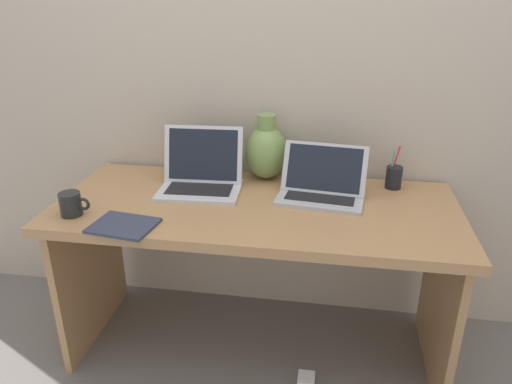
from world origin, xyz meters
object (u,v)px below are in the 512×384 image
Objects in this scene: pen_cup at (394,177)px; coffee_mug at (71,204)px; laptop_right at (322,184)px; notebook_stack at (123,226)px; laptop_left at (201,173)px; green_vase at (266,151)px; power_brick at (306,379)px.

coffee_mug is at bearing -159.12° from pen_cup.
laptop_right is at bearing -154.25° from pen_cup.
laptop_right is 1.65× the size of notebook_stack.
notebook_stack is (-0.19, -0.40, -0.06)m from laptop_left.
laptop_right is 3.10× the size of coffee_mug.
notebook_stack is 1.12m from pen_cup.
notebook_stack is at bearing -151.96° from pen_cup.
laptop_right reaches higher than pen_cup.
laptop_right is at bearing 19.23° from coffee_mug.
green_vase is at bearing 145.74° from laptop_right.
coffee_mug is at bearing 164.77° from notebook_stack.
coffee_mug is 1.69× the size of power_brick.
laptop_right is 1.27× the size of green_vase.
laptop_right is (0.51, -0.01, -0.01)m from laptop_left.
pen_cup is at bearing 54.14° from power_brick.
pen_cup is 2.61× the size of power_brick.
notebook_stack is (-0.69, -0.38, -0.05)m from laptop_right.
laptop_left reaches higher than laptop_right.
laptop_left is 0.96m from power_brick.
power_brick is at bearing -31.36° from laptop_left.
laptop_left is at bearing 178.62° from laptop_right.
green_vase reaches higher than pen_cup.
laptop_left is 0.53m from coffee_mug.
laptop_left is 0.44m from notebook_stack.
notebook_stack is at bearing -171.97° from power_brick.
green_vase reaches higher than laptop_right.
coffee_mug is (-0.23, 0.06, 0.04)m from notebook_stack.
power_brick is at bearing -125.86° from pen_cup.
pen_cup is at bearing 25.75° from laptop_right.
notebook_stack is (-0.44, -0.56, -0.12)m from green_vase.
notebook_stack is 0.24m from coffee_mug.
laptop_right is at bearing -34.26° from green_vase.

